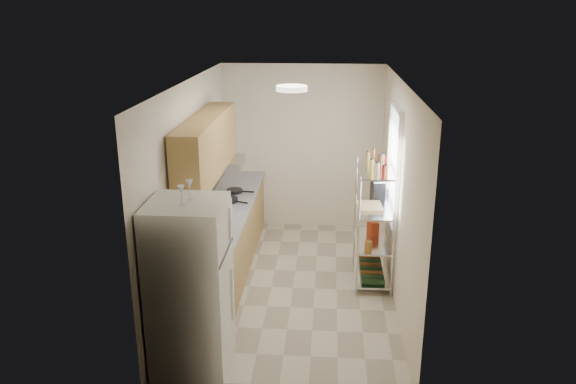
% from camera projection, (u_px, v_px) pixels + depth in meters
% --- Properties ---
extents(room, '(2.52, 4.42, 2.62)m').
position_uv_depth(room, '(293.00, 191.00, 6.75)').
color(room, '#BFAF9A').
rests_on(room, ground).
extents(counter_run, '(0.63, 3.51, 0.90)m').
position_uv_depth(counter_run, '(227.00, 239.00, 7.49)').
color(counter_run, '#AE884A').
rests_on(counter_run, ground).
extents(upper_cabinets, '(0.33, 2.20, 0.72)m').
position_uv_depth(upper_cabinets, '(207.00, 146.00, 6.76)').
color(upper_cabinets, '#AE884A').
rests_on(upper_cabinets, room).
extents(range_hood, '(0.50, 0.60, 0.12)m').
position_uv_depth(range_hood, '(224.00, 163.00, 7.64)').
color(range_hood, '#B7BABC').
rests_on(range_hood, room).
extents(window, '(0.06, 1.00, 1.46)m').
position_uv_depth(window, '(394.00, 165.00, 6.92)').
color(window, white).
rests_on(window, room).
extents(bakers_rack, '(0.45, 0.90, 1.73)m').
position_uv_depth(bakers_rack, '(375.00, 200.00, 7.02)').
color(bakers_rack, silver).
rests_on(bakers_rack, ground).
extents(ceiling_dome, '(0.34, 0.34, 0.05)m').
position_uv_depth(ceiling_dome, '(292.00, 88.00, 6.07)').
color(ceiling_dome, white).
rests_on(ceiling_dome, room).
extents(refrigerator, '(0.71, 0.71, 1.73)m').
position_uv_depth(refrigerator, '(190.00, 288.00, 5.33)').
color(refrigerator, silver).
rests_on(refrigerator, ground).
extents(wine_glass_a, '(0.07, 0.07, 0.18)m').
position_uv_depth(wine_glass_a, '(181.00, 195.00, 4.96)').
color(wine_glass_a, silver).
rests_on(wine_glass_a, refrigerator).
extents(wine_glass_b, '(0.07, 0.07, 0.19)m').
position_uv_depth(wine_glass_b, '(190.00, 190.00, 5.10)').
color(wine_glass_b, silver).
rests_on(wine_glass_b, refrigerator).
extents(rice_cooker, '(0.26, 0.26, 0.21)m').
position_uv_depth(rice_cooker, '(222.00, 207.00, 7.08)').
color(rice_cooker, white).
rests_on(rice_cooker, counter_run).
extents(frying_pan_large, '(0.36, 0.36, 0.05)m').
position_uv_depth(frying_pan_large, '(228.00, 200.00, 7.59)').
color(frying_pan_large, black).
rests_on(frying_pan_large, counter_run).
extents(frying_pan_small, '(0.25, 0.25, 0.05)m').
position_uv_depth(frying_pan_small, '(234.00, 191.00, 7.96)').
color(frying_pan_small, black).
rests_on(frying_pan_small, counter_run).
extents(cutting_board, '(0.33, 0.42, 0.03)m').
position_uv_depth(cutting_board, '(370.00, 206.00, 7.05)').
color(cutting_board, tan).
rests_on(cutting_board, bakers_rack).
extents(espresso_machine, '(0.19, 0.25, 0.27)m').
position_uv_depth(espresso_machine, '(378.00, 189.00, 7.32)').
color(espresso_machine, black).
rests_on(espresso_machine, bakers_rack).
extents(storage_bag, '(0.15, 0.18, 0.18)m').
position_uv_depth(storage_bag, '(373.00, 228.00, 7.34)').
color(storage_bag, '#9E2F13').
rests_on(storage_bag, bakers_rack).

